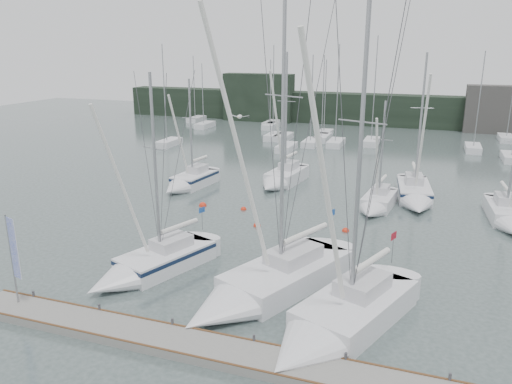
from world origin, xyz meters
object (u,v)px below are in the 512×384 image
sailboat_near_center (257,290)px  sailboat_mid_c (376,205)px  sailboat_mid_e (508,218)px  buoy_c (203,206)px  buoy_a (257,226)px  sailboat_near_right (333,326)px  buoy_b (345,231)px  sailboat_near_left (145,267)px  dock_banner (13,253)px  sailboat_mid_a (188,182)px  sailboat_mid_b (281,179)px  buoy_d (244,210)px  sailboat_mid_d (415,196)px

sailboat_near_center → sailboat_mid_c: size_ratio=1.90×
sailboat_mid_e → buoy_c: sailboat_mid_e is taller
buoy_a → sailboat_near_right: bearing=-57.5°
sailboat_mid_c → buoy_a: bearing=-134.0°
buoy_b → buoy_c: size_ratio=0.83×
sailboat_near_left → dock_banner: bearing=-104.4°
sailboat_mid_a → sailboat_mid_e: bearing=6.0°
sailboat_mid_e → dock_banner: sailboat_mid_e is taller
sailboat_near_left → sailboat_near_right: 11.66m
sailboat_near_left → buoy_c: 13.15m
sailboat_mid_b → buoy_b: (7.81, -9.94, -0.59)m
sailboat_near_right → buoy_d: size_ratio=34.05×
sailboat_near_right → sailboat_mid_e: sailboat_near_right is taller
buoy_a → buoy_d: 3.95m
buoy_b → sailboat_near_center: bearing=-103.1°
sailboat_near_left → buoy_a: bearing=91.8°
sailboat_mid_b → buoy_b: sailboat_mid_b is taller
sailboat_mid_a → sailboat_mid_b: bearing=33.7°
sailboat_mid_a → buoy_c: size_ratio=17.00×
buoy_c → dock_banner: (-1.33, -18.35, 3.15)m
sailboat_near_center → buoy_a: 11.06m
sailboat_mid_a → buoy_b: 16.82m
buoy_b → dock_banner: bearing=-129.3°
buoy_d → sailboat_mid_b: bearing=84.3°
sailboat_near_center → buoy_a: (-3.63, 10.43, -0.60)m
sailboat_mid_c → dock_banner: size_ratio=2.00×
sailboat_near_center → dock_banner: sailboat_near_center is taller
sailboat_near_center → buoy_b: 11.86m
buoy_b → buoy_d: 8.84m
buoy_a → sailboat_mid_d: bearing=42.4°
sailboat_mid_d → sailboat_mid_e: (6.71, -3.35, -0.08)m
sailboat_mid_c → buoy_a: size_ratio=17.23×
buoy_a → buoy_c: 6.54m
sailboat_near_left → sailboat_near_center: 6.99m
sailboat_near_left → dock_banner: sailboat_near_left is taller
buoy_a → sailboat_mid_b: bearing=97.7°
sailboat_near_left → sailboat_mid_e: 26.36m
sailboat_mid_b → sailboat_mid_d: size_ratio=0.99×
sailboat_near_left → sailboat_mid_a: (-5.99, 17.16, 0.03)m
sailboat_mid_b → buoy_b: size_ratio=24.93×
sailboat_near_right → sailboat_mid_a: size_ratio=1.54×
sailboat_near_left → buoy_a: sailboat_near_left is taller
sailboat_mid_e → buoy_a: bearing=-164.0°
sailboat_near_center → sailboat_mid_b: bearing=127.3°
sailboat_mid_a → dock_banner: sailboat_mid_a is taller
sailboat_near_right → buoy_b: (-1.70, 13.66, -0.62)m
sailboat_mid_b → buoy_a: sailboat_mid_b is taller
sailboat_near_left → sailboat_mid_b: (1.84, 20.95, 0.04)m
sailboat_near_left → sailboat_near_right: (11.35, -2.66, 0.07)m
sailboat_near_center → buoy_d: bearing=137.3°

